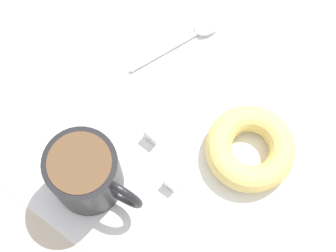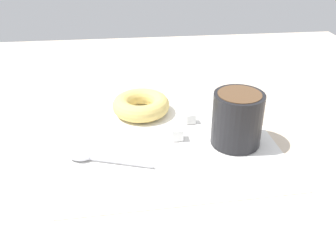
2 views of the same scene
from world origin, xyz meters
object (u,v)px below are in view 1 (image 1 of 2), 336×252
at_px(donut, 250,149).
at_px(spoon, 195,34).
at_px(sugar_cube_extra, 173,181).
at_px(coffee_cup, 86,174).
at_px(sugar_cube, 151,130).

relative_size(donut, spoon, 0.81).
bearing_deg(donut, sugar_cube_extra, 61.47).
bearing_deg(sugar_cube_extra, coffee_cup, 39.41).
relative_size(donut, sugar_cube, 5.54).
distance_m(sugar_cube, sugar_cube_extra, 0.07).
xyz_separation_m(coffee_cup, spoon, (0.03, -0.23, -0.04)).
xyz_separation_m(coffee_cup, donut, (-0.12, -0.15, -0.03)).
bearing_deg(sugar_cube_extra, spoon, -59.32).
xyz_separation_m(coffee_cup, sugar_cube, (-0.01, -0.09, -0.04)).
relative_size(coffee_cup, spoon, 0.86).
relative_size(spoon, sugar_cube_extra, 7.98).
xyz_separation_m(donut, sugar_cube_extra, (0.05, 0.09, -0.01)).
bearing_deg(sugar_cube, coffee_cup, 80.96).
distance_m(coffee_cup, sugar_cube_extra, 0.10).
xyz_separation_m(donut, spoon, (0.15, -0.08, -0.01)).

